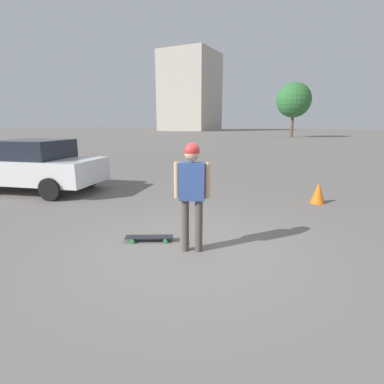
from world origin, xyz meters
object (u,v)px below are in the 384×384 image
traffic_cone (318,193)px  skateboard (149,237)px  car_parked_near (33,165)px  person (192,185)px

traffic_cone → skateboard: bearing=-29.9°
skateboard → car_parked_near: 5.68m
person → skateboard: bearing=156.5°
car_parked_near → traffic_cone: (-2.40, 7.73, -0.50)m
car_parked_near → skateboard: bearing=148.1°
person → traffic_cone: bearing=46.7°
person → traffic_cone: person is taller
person → traffic_cone: size_ratio=3.16×
skateboard → car_parked_near: (-1.70, -5.38, 0.71)m
skateboard → traffic_cone: traffic_cone is taller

